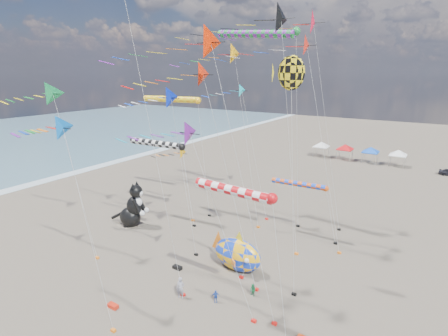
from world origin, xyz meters
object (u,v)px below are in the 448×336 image
person_adult (180,288)px  child_blue (216,296)px  child_green (253,290)px  cat_inflatable (131,204)px  fish_inflatable (237,254)px

person_adult → child_blue: (2.71, 1.06, -0.38)m
child_green → child_blue: size_ratio=1.02×
cat_inflatable → child_green: size_ratio=5.00×
child_green → child_blue: (-2.15, -2.28, -0.01)m
fish_inflatable → child_green: (3.12, -2.75, -1.03)m
person_adult → cat_inflatable: bearing=134.1°
cat_inflatable → child_green: bearing=-30.3°
fish_inflatable → person_adult: fish_inflatable is taller
person_adult → child_green: person_adult is taller
cat_inflatable → child_blue: size_ratio=5.12×
fish_inflatable → child_blue: 5.23m
person_adult → child_green: (4.86, 3.34, -0.37)m
person_adult → child_green: 5.91m
fish_inflatable → person_adult: size_ratio=3.49×
child_green → cat_inflatable: bearing=-175.7°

